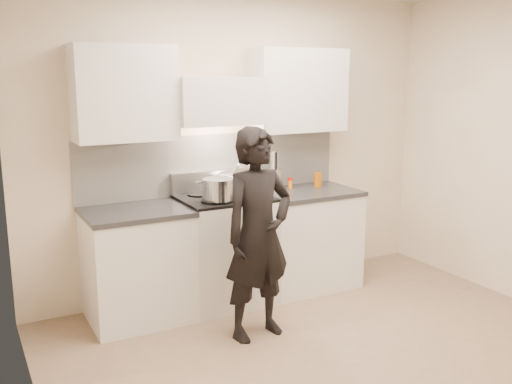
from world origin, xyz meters
TOP-DOWN VIEW (x-y plane):
  - ground_plane at (0.00, 0.00)m, footprint 4.00×4.00m
  - room_shell at (-0.06, 0.37)m, footprint 4.04×3.54m
  - stove at (-0.30, 1.42)m, footprint 0.76×0.65m
  - counter_right at (0.53, 1.43)m, footprint 0.92×0.67m
  - counter_left at (-1.08, 1.43)m, footprint 0.82×0.67m
  - wok at (-0.15, 1.57)m, footprint 0.35×0.43m
  - stock_pot at (-0.42, 1.28)m, footprint 0.37×0.31m
  - utensil_crock at (0.29, 1.60)m, footprint 0.13×0.13m
  - spice_jar at (0.45, 1.57)m, footprint 0.05×0.05m
  - oil_glass at (0.73, 1.52)m, footprint 0.08×0.08m
  - person at (-0.36, 0.70)m, footprint 0.63×0.46m

SIDE VIEW (x-z plane):
  - ground_plane at x=0.00m, z-range 0.00..0.00m
  - counter_right at x=0.53m, z-range 0.00..0.92m
  - counter_left at x=-1.08m, z-range 0.00..0.92m
  - stove at x=-0.30m, z-range 0.00..0.95m
  - person at x=-0.36m, z-range 0.00..1.60m
  - spice_jar at x=0.45m, z-range 0.92..1.02m
  - oil_glass at x=0.73m, z-range 0.92..1.06m
  - utensil_crock at x=0.29m, z-range 0.85..1.21m
  - stock_pot at x=-0.42m, z-range 0.96..1.14m
  - wok at x=-0.15m, z-range 0.91..1.19m
  - room_shell at x=-0.06m, z-range 0.25..2.95m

